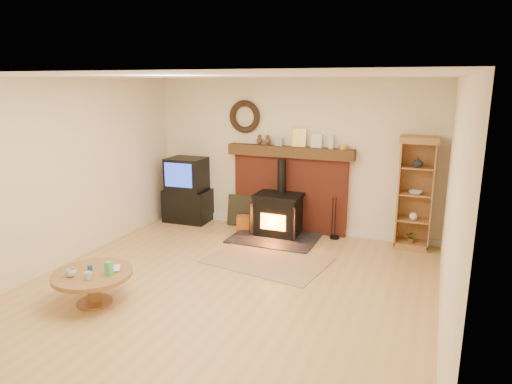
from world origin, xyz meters
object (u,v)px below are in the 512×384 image
at_px(wood_stove, 278,216).
at_px(curio_cabinet, 416,193).
at_px(tv_unit, 188,191).
at_px(coffee_table, 93,278).

relative_size(wood_stove, curio_cabinet, 0.80).
bearing_deg(tv_unit, curio_cabinet, 1.20).
xyz_separation_m(wood_stove, tv_unit, (-1.84, 0.20, 0.22)).
height_order(wood_stove, tv_unit, wood_stove).
relative_size(tv_unit, curio_cabinet, 0.68).
bearing_deg(wood_stove, coffee_table, -111.11).
relative_size(wood_stove, coffee_table, 1.53).
xyz_separation_m(curio_cabinet, coffee_table, (-3.33, -3.37, -0.56)).
relative_size(tv_unit, coffee_table, 1.30).
distance_m(tv_unit, coffee_table, 3.36).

